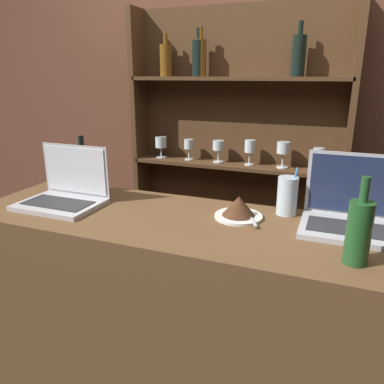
{
  "coord_description": "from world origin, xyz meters",
  "views": [
    {
      "loc": [
        0.44,
        -0.9,
        1.56
      ],
      "look_at": [
        -0.03,
        0.29,
        1.16
      ],
      "focal_mm": 35.0,
      "sensor_mm": 36.0,
      "label": 1
    }
  ],
  "objects": [
    {
      "name": "laptop_far",
      "position": [
        0.51,
        0.4,
        1.11
      ],
      "size": [
        0.32,
        0.25,
        0.24
      ],
      "color": "#ADADB2",
      "rests_on": "bar_counter"
    },
    {
      "name": "wine_bottle_dark",
      "position": [
        -0.59,
        0.41,
        1.15
      ],
      "size": [
        0.07,
        0.07,
        0.25
      ],
      "color": "black",
      "rests_on": "bar_counter"
    },
    {
      "name": "laptop_near",
      "position": [
        -0.56,
        0.25,
        1.11
      ],
      "size": [
        0.31,
        0.23,
        0.23
      ],
      "color": "#ADADB2",
      "rests_on": "bar_counter"
    },
    {
      "name": "wine_bottle_green",
      "position": [
        0.52,
        0.14,
        1.15
      ],
      "size": [
        0.07,
        0.07,
        0.25
      ],
      "color": "#1E4C23",
      "rests_on": "bar_counter"
    },
    {
      "name": "back_shelf",
      "position": [
        -0.12,
        1.19,
        1.01
      ],
      "size": [
        1.23,
        0.18,
        1.92
      ],
      "color": "#472D19",
      "rests_on": "ground_plane"
    },
    {
      "name": "back_wall",
      "position": [
        0.0,
        1.27,
        1.35
      ],
      "size": [
        7.0,
        0.06,
        2.7
      ],
      "color": "brown",
      "rests_on": "ground_plane"
    },
    {
      "name": "bar_counter",
      "position": [
        0.0,
        0.26,
        0.53
      ],
      "size": [
        1.74,
        0.52,
        1.06
      ],
      "color": "brown",
      "rests_on": "ground_plane"
    },
    {
      "name": "water_glass",
      "position": [
        0.29,
        0.46,
        1.13
      ],
      "size": [
        0.07,
        0.07,
        0.18
      ],
      "color": "silver",
      "rests_on": "bar_counter"
    },
    {
      "name": "cake_plate",
      "position": [
        0.13,
        0.35,
        1.09
      ],
      "size": [
        0.18,
        0.18,
        0.08
      ],
      "color": "silver",
      "rests_on": "bar_counter"
    }
  ]
}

